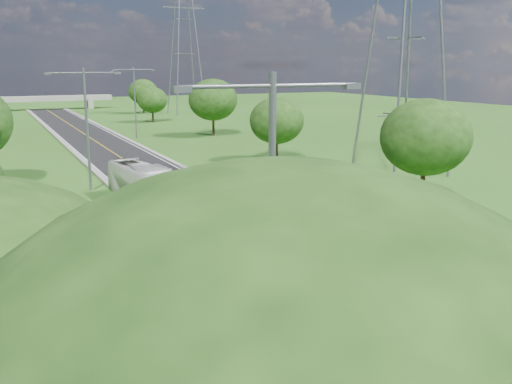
% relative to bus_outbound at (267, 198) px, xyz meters
% --- Properties ---
extents(ground, '(260.00, 260.00, 0.00)m').
position_rel_bus_outbound_xyz_m(ground, '(-3.20, 29.34, -1.48)').
color(ground, '#294F16').
rests_on(ground, ground).
extents(road, '(8.00, 150.00, 0.06)m').
position_rel_bus_outbound_xyz_m(road, '(-3.20, 35.34, -1.45)').
color(road, black).
rests_on(road, ground).
extents(curb_left, '(0.50, 150.00, 0.22)m').
position_rel_bus_outbound_xyz_m(curb_left, '(-7.45, 35.34, -1.37)').
color(curb_left, gray).
rests_on(curb_left, ground).
extents(curb_right, '(0.50, 150.00, 0.22)m').
position_rel_bus_outbound_xyz_m(curb_right, '(1.05, 35.34, -1.37)').
color(curb_right, gray).
rests_on(curb_right, ground).
extents(speed_limit_sign, '(0.55, 0.09, 2.40)m').
position_rel_bus_outbound_xyz_m(speed_limit_sign, '(2.00, 7.32, 0.12)').
color(speed_limit_sign, slate).
rests_on(speed_limit_sign, ground).
extents(overpass, '(30.00, 3.00, 3.20)m').
position_rel_bus_outbound_xyz_m(overpass, '(-3.20, 109.34, 0.93)').
color(overpass, gray).
rests_on(overpass, ground).
extents(streetlight_near_left, '(5.90, 0.25, 10.00)m').
position_rel_bus_outbound_xyz_m(streetlight_near_left, '(-9.20, -18.66, 4.47)').
color(streetlight_near_left, slate).
rests_on(streetlight_near_left, ground).
extents(streetlight_mid_left, '(5.90, 0.25, 10.00)m').
position_rel_bus_outbound_xyz_m(streetlight_mid_left, '(-9.20, 14.34, 4.47)').
color(streetlight_mid_left, slate).
rests_on(streetlight_mid_left, ground).
extents(streetlight_far_right, '(5.90, 0.25, 10.00)m').
position_rel_bus_outbound_xyz_m(streetlight_far_right, '(2.80, 47.34, 4.47)').
color(streetlight_far_right, slate).
rests_on(streetlight_far_right, ground).
extents(power_tower_near, '(9.00, 6.40, 28.00)m').
position_rel_bus_outbound_xyz_m(power_tower_near, '(18.80, 9.34, 12.53)').
color(power_tower_near, slate).
rests_on(power_tower_near, ground).
extents(power_tower_far, '(9.00, 6.40, 28.00)m').
position_rel_bus_outbound_xyz_m(power_tower_far, '(22.80, 84.34, 12.53)').
color(power_tower_far, slate).
rests_on(power_tower_far, ground).
extents(tree_rb, '(6.72, 6.72, 7.82)m').
position_rel_bus_outbound_xyz_m(tree_rb, '(12.80, -0.66, 3.48)').
color(tree_rb, black).
rests_on(tree_rb, ground).
extents(tree_rc, '(5.88, 5.88, 6.84)m').
position_rel_bus_outbound_xyz_m(tree_rc, '(11.80, 21.34, 2.86)').
color(tree_rc, black).
rests_on(tree_rc, ground).
extents(tree_rd, '(7.14, 7.14, 8.30)m').
position_rel_bus_outbound_xyz_m(tree_rd, '(13.80, 45.34, 3.79)').
color(tree_rd, black).
rests_on(tree_rd, ground).
extents(tree_re, '(5.46, 5.46, 6.35)m').
position_rel_bus_outbound_xyz_m(tree_re, '(11.30, 69.34, 2.55)').
color(tree_re, black).
rests_on(tree_re, ground).
extents(tree_rf, '(6.30, 6.30, 7.33)m').
position_rel_bus_outbound_xyz_m(tree_rf, '(14.80, 89.34, 3.17)').
color(tree_rf, black).
rests_on(tree_rf, ground).
extents(bus_outbound, '(3.65, 10.40, 2.83)m').
position_rel_bus_outbound_xyz_m(bus_outbound, '(0.00, 0.00, 0.00)').
color(bus_outbound, silver).
rests_on(bus_outbound, road).
extents(bus_inbound, '(3.69, 10.77, 2.94)m').
position_rel_bus_outbound_xyz_m(bus_inbound, '(-6.28, 7.45, 0.05)').
color(bus_inbound, white).
rests_on(bus_inbound, road).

